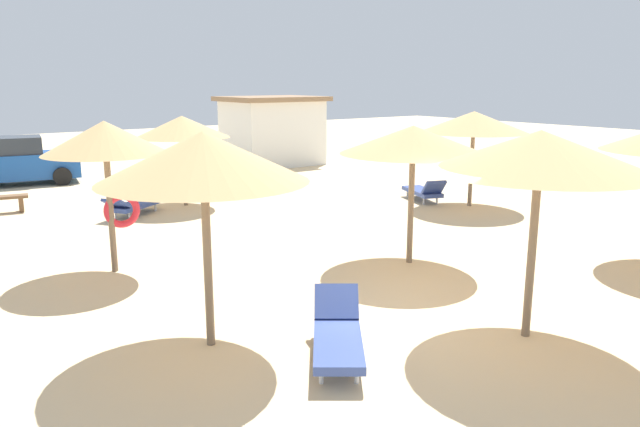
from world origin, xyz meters
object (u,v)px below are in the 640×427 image
(lounger_0, at_px, (133,205))
(parked_car, at_px, (17,162))
(parasol_3, at_px, (474,122))
(parasol_8, at_px, (413,140))
(lounger_4, at_px, (338,334))
(parasol_0, at_px, (182,127))
(parasol_4, at_px, (203,157))
(lounger_3, at_px, (424,191))
(parasol_6, at_px, (540,152))
(beach_cabana, at_px, (272,130))
(parasol_5, at_px, (105,140))

(lounger_0, height_order, parked_car, parked_car)
(parasol_3, height_order, parked_car, parasol_3)
(parasol_3, bearing_deg, parasol_8, -151.07)
(parasol_3, relative_size, lounger_4, 1.67)
(parasol_0, relative_size, parasol_4, 0.92)
(parasol_8, height_order, lounger_3, parasol_8)
(lounger_3, distance_m, parked_car, 14.46)
(lounger_0, relative_size, parked_car, 0.46)
(parasol_4, distance_m, lounger_4, 2.99)
(parasol_6, distance_m, parasol_8, 3.84)
(lounger_4, bearing_deg, parasol_4, 131.52)
(parasol_6, distance_m, parked_car, 19.24)
(lounger_0, xyz_separation_m, parked_car, (-1.55, 7.51, 0.51))
(parasol_0, relative_size, parasol_3, 0.88)
(parasol_3, height_order, beach_cabana, beach_cabana)
(parasol_0, relative_size, parasol_8, 0.95)
(lounger_0, relative_size, beach_cabana, 0.46)
(parasol_5, xyz_separation_m, lounger_3, (10.00, 1.33, -2.26))
(parasol_3, bearing_deg, parasol_0, 142.98)
(lounger_3, bearing_deg, parasol_8, -138.43)
(parasol_5, relative_size, lounger_3, 1.49)
(parasol_6, height_order, lounger_3, parasol_6)
(lounger_3, xyz_separation_m, parked_car, (-9.55, 10.85, 0.50))
(parasol_0, relative_size, lounger_0, 1.43)
(parasol_6, bearing_deg, parasol_8, 71.80)
(parasol_6, bearing_deg, lounger_3, 52.63)
(parasol_5, height_order, parked_car, parasol_5)
(lounger_4, bearing_deg, parked_car, 92.56)
(lounger_4, bearing_deg, parasol_5, 102.54)
(parasol_3, height_order, parasol_6, parasol_6)
(beach_cabana, bearing_deg, parasol_5, -133.40)
(beach_cabana, bearing_deg, lounger_3, -93.71)
(parasol_6, bearing_deg, parasol_3, 44.94)
(parasol_4, xyz_separation_m, lounger_3, (9.98, 5.52, -2.35))
(beach_cabana, bearing_deg, lounger_0, -142.71)
(parasol_3, bearing_deg, lounger_0, 151.63)
(parasol_3, bearing_deg, beach_cabana, 89.74)
(parasol_4, xyz_separation_m, beach_cabana, (10.62, 15.44, -1.15))
(lounger_0, xyz_separation_m, lounger_3, (8.01, -3.33, 0.01))
(lounger_3, bearing_deg, parasol_0, 148.40)
(beach_cabana, bearing_deg, parked_car, 174.83)
(parasol_0, height_order, parasol_3, parasol_3)
(lounger_4, xyz_separation_m, beach_cabana, (9.40, 16.81, 1.20))
(lounger_3, bearing_deg, parasol_3, -65.70)
(parasol_5, distance_m, lounger_3, 10.34)
(parasol_6, relative_size, parasol_8, 1.05)
(parasol_3, height_order, lounger_4, parasol_3)
(parasol_4, bearing_deg, lounger_3, 28.95)
(parasol_4, relative_size, parked_car, 0.72)
(lounger_4, bearing_deg, beach_cabana, 60.78)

